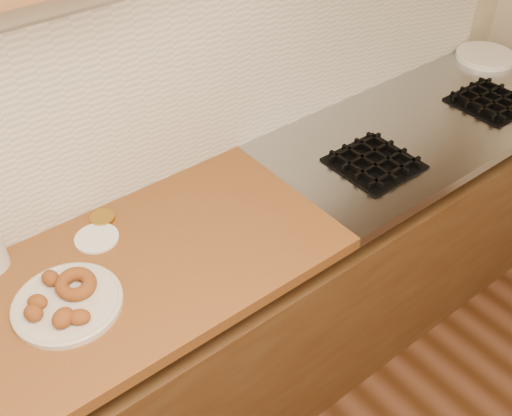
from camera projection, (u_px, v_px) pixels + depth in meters
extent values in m
cube|color=beige|center=(78.00, 68.00, 1.58)|extent=(4.00, 0.02, 2.70)
cube|color=brown|center=(173.00, 362.00, 2.02)|extent=(3.60, 0.60, 0.77)
cube|color=#9EA0A5|center=(422.00, 124.00, 2.24)|extent=(1.30, 0.62, 0.04)
cube|color=silver|center=(90.00, 119.00, 1.67)|extent=(3.60, 0.02, 0.60)
cube|color=black|center=(374.00, 163.00, 2.01)|extent=(0.26, 0.26, 0.01)
cube|color=black|center=(356.00, 170.00, 1.96)|extent=(0.01, 0.24, 0.02)
cube|color=black|center=(395.00, 172.00, 1.95)|extent=(0.24, 0.01, 0.02)
cube|color=black|center=(368.00, 163.00, 1.99)|extent=(0.01, 0.24, 0.02)
cube|color=black|center=(381.00, 164.00, 1.99)|extent=(0.24, 0.01, 0.02)
cube|color=black|center=(381.00, 156.00, 2.02)|extent=(0.01, 0.24, 0.02)
cube|color=black|center=(368.00, 156.00, 2.02)|extent=(0.24, 0.01, 0.02)
cube|color=black|center=(393.00, 150.00, 2.05)|extent=(0.01, 0.24, 0.02)
cube|color=black|center=(355.00, 148.00, 2.06)|extent=(0.24, 0.01, 0.02)
cube|color=black|center=(490.00, 102.00, 2.32)|extent=(0.26, 0.26, 0.01)
cube|color=black|center=(477.00, 106.00, 2.27)|extent=(0.01, 0.24, 0.02)
cube|color=black|center=(512.00, 108.00, 2.25)|extent=(0.24, 0.01, 0.02)
cube|color=black|center=(487.00, 101.00, 2.29)|extent=(0.01, 0.24, 0.02)
cube|color=black|center=(498.00, 102.00, 2.29)|extent=(0.24, 0.01, 0.02)
cube|color=black|center=(496.00, 96.00, 2.32)|extent=(0.01, 0.24, 0.02)
cube|color=black|center=(485.00, 96.00, 2.33)|extent=(0.24, 0.01, 0.02)
cube|color=black|center=(505.00, 92.00, 2.35)|extent=(0.01, 0.24, 0.02)
cube|color=black|center=(472.00, 90.00, 2.36)|extent=(0.24, 0.01, 0.02)
cylinder|color=beige|center=(68.00, 304.00, 1.54)|extent=(0.28, 0.28, 0.02)
torus|color=brown|center=(76.00, 284.00, 1.55)|extent=(0.13, 0.13, 0.05)
ellipsoid|color=brown|center=(38.00, 302.00, 1.51)|extent=(0.07, 0.07, 0.04)
ellipsoid|color=brown|center=(33.00, 313.00, 1.48)|extent=(0.06, 0.06, 0.04)
ellipsoid|color=brown|center=(63.00, 318.00, 1.46)|extent=(0.08, 0.07, 0.05)
ellipsoid|color=brown|center=(79.00, 317.00, 1.47)|extent=(0.07, 0.07, 0.04)
ellipsoid|color=brown|center=(50.00, 278.00, 1.56)|extent=(0.06, 0.06, 0.04)
cylinder|color=white|center=(97.00, 238.00, 1.73)|extent=(0.16, 0.16, 0.01)
cylinder|color=#A77D2C|center=(102.00, 218.00, 1.79)|extent=(0.09, 0.09, 0.01)
cylinder|color=white|center=(485.00, 57.00, 2.60)|extent=(0.25, 0.25, 0.01)
cylinder|color=white|center=(486.00, 55.00, 2.60)|extent=(0.25, 0.25, 0.01)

